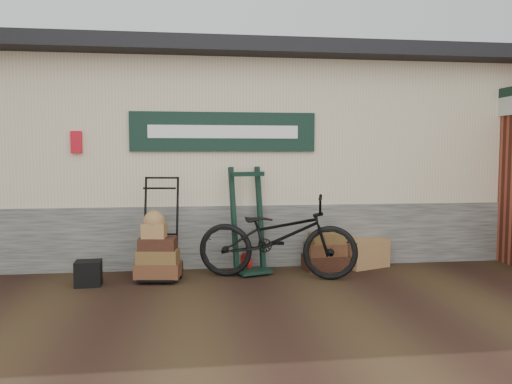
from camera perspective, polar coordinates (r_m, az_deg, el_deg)
ground at (r=6.34m, az=-0.29°, el=-10.62°), size 80.00×80.00×0.00m
station_building at (r=8.85m, az=-2.51°, el=4.20°), size 14.40×4.10×3.20m
porter_trolley at (r=6.66m, az=-10.91°, el=-3.98°), size 0.75×0.60×1.37m
green_barrow at (r=6.87m, az=-0.84°, el=-3.25°), size 0.64×0.59×1.46m
suitcase_stack at (r=7.20m, az=7.92°, el=-6.68°), size 0.63×0.43×0.53m
wicker_hamper at (r=7.49m, az=12.27°, el=-6.78°), size 0.74×0.61×0.41m
black_trunk at (r=6.63m, az=-18.61°, el=-8.79°), size 0.33×0.29×0.31m
bicycle at (r=6.60m, az=2.46°, el=-4.59°), size 1.25×2.22×1.22m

